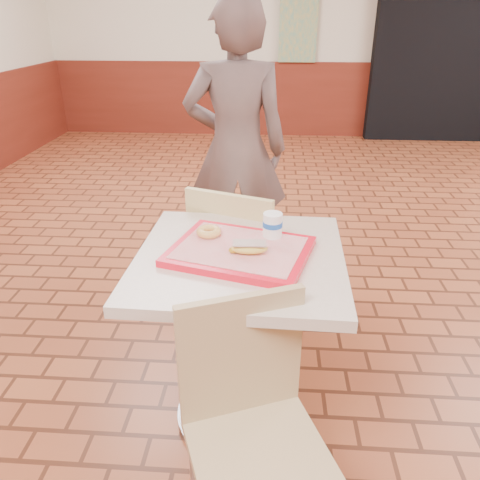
# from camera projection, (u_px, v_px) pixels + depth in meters

# --- Properties ---
(wainscot_band) EXTENTS (8.00, 10.00, 1.00)m
(wainscot_band) POSITION_uv_depth(u_px,v_px,m) (469.00, 289.00, 2.09)
(wainscot_band) COLOR #5E1D12
(wainscot_band) RESTS_ON ground
(corridor_doorway) EXTENTS (1.60, 0.22, 2.20)m
(corridor_doorway) POSITION_uv_depth(u_px,v_px,m) (435.00, 55.00, 6.13)
(corridor_doorway) COLOR black
(corridor_doorway) RESTS_ON ground
(promo_poster) EXTENTS (0.50, 0.03, 1.20)m
(promo_poster) POSITION_uv_depth(u_px,v_px,m) (299.00, 13.00, 6.07)
(promo_poster) COLOR gray
(promo_poster) RESTS_ON wainscot_band
(main_table) EXTENTS (0.76, 0.76, 0.81)m
(main_table) POSITION_uv_depth(u_px,v_px,m) (240.00, 313.00, 1.85)
(main_table) COLOR beige
(main_table) RESTS_ON ground
(chair_main_front) EXTENTS (0.52, 0.52, 0.87)m
(chair_main_front) POSITION_uv_depth(u_px,v_px,m) (252.00, 419.00, 1.44)
(chair_main_front) COLOR tan
(chair_main_front) RESTS_ON ground
(chair_main_back) EXTENTS (0.53, 0.53, 0.90)m
(chair_main_back) POSITION_uv_depth(u_px,v_px,m) (239.00, 263.00, 2.30)
(chair_main_back) COLOR #E3D188
(chair_main_back) RESTS_ON ground
(customer) EXTENTS (0.66, 0.46, 1.72)m
(customer) POSITION_uv_depth(u_px,v_px,m) (236.00, 151.00, 2.83)
(customer) COLOR brown
(customer) RESTS_ON ground
(serving_tray) EXTENTS (0.49, 0.38, 0.03)m
(serving_tray) POSITION_uv_depth(u_px,v_px,m) (240.00, 251.00, 1.72)
(serving_tray) COLOR red
(serving_tray) RESTS_ON main_table
(ring_donut) EXTENTS (0.12, 0.12, 0.03)m
(ring_donut) POSITION_uv_depth(u_px,v_px,m) (209.00, 232.00, 1.80)
(ring_donut) COLOR #E1A852
(ring_donut) RESTS_ON serving_tray
(long_john_donut) EXTENTS (0.14, 0.07, 0.04)m
(long_john_donut) POSITION_uv_depth(u_px,v_px,m) (248.00, 248.00, 1.67)
(long_john_donut) COLOR gold
(long_john_donut) RESTS_ON serving_tray
(paper_cup) EXTENTS (0.08, 0.08, 0.09)m
(paper_cup) POSITION_uv_depth(u_px,v_px,m) (273.00, 225.00, 1.78)
(paper_cup) COLOR white
(paper_cup) RESTS_ON serving_tray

